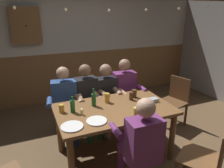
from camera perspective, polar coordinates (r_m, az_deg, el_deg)
name	(u,v)px	position (r m, az deg, el deg)	size (l,w,h in m)	color
ground_plane	(118,161)	(3.17, 1.75, -20.03)	(7.33, 7.33, 0.00)	brown
back_wall_upper	(72,25)	(4.82, -10.90, 15.47)	(6.11, 0.12, 1.19)	beige
back_wall_wainscot	(75,76)	(5.02, -10.08, 2.24)	(6.11, 0.12, 1.12)	brown
dining_table	(114,115)	(2.92, 0.63, -8.41)	(1.56, 0.94, 0.76)	brown
person_0	(65,102)	(3.39, -12.60, -4.66)	(0.56, 0.55, 1.20)	#2D4C84
person_1	(88,98)	(3.46, -6.59, -3.74)	(0.52, 0.54, 1.20)	black
person_2	(107,96)	(3.56, -1.23, -3.25)	(0.52, 0.54, 1.17)	black
person_3	(126,91)	(3.69, 3.72, -1.93)	(0.54, 0.53, 1.23)	#6B2D66
person_4	(140,142)	(2.39, 7.66, -15.26)	(0.51, 0.52, 1.20)	#6B2D66
chair_empty_near_left	(175,100)	(3.99, 16.59, -4.15)	(0.55, 0.55, 0.88)	brown
chair_empty_far_end	(208,159)	(2.66, 24.61, -17.91)	(0.61, 0.61, 0.88)	brown
table_candle	(82,112)	(2.71, -8.17, -7.46)	(0.04, 0.04, 0.08)	#F9E08C
condiment_caddy	(153,100)	(3.11, 11.04, -4.26)	(0.14, 0.10, 0.05)	#B2B7BC
plate_0	(72,126)	(2.47, -10.76, -11.22)	(0.26, 0.26, 0.01)	white
plate_1	(97,121)	(2.55, -4.17, -9.93)	(0.25, 0.25, 0.01)	white
bottle_0	(94,99)	(2.90, -4.98, -4.15)	(0.06, 0.06, 0.25)	#195923
bottle_1	(73,106)	(2.76, -10.61, -5.90)	(0.06, 0.06, 0.22)	#195923
pint_glass_0	(131,96)	(3.11, 5.23, -3.27)	(0.06, 0.06, 0.12)	#4C2D19
pint_glass_1	(134,94)	(3.21, 6.04, -2.58)	(0.08, 0.08, 0.12)	#4C2D19
pint_glass_2	(107,98)	(3.01, -1.35, -3.77)	(0.07, 0.07, 0.14)	gold
pint_glass_3	(136,113)	(2.60, 6.62, -7.77)	(0.08, 0.08, 0.14)	#E5C64C
pint_glass_4	(150,111)	(2.71, 10.30, -7.10)	(0.08, 0.08, 0.12)	#4C2D19
pint_glass_5	(140,109)	(2.74, 7.62, -6.77)	(0.07, 0.07, 0.10)	white
pint_glass_6	(62,108)	(2.81, -13.49, -6.45)	(0.07, 0.07, 0.11)	gold
wall_dart_cabinet	(26,25)	(4.58, -22.29, 14.45)	(0.56, 0.15, 0.70)	brown
string_lights	(109,7)	(2.75, -0.84, 20.19)	(4.31, 0.04, 0.14)	#F9EAB2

